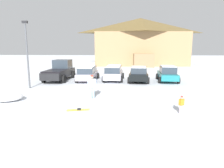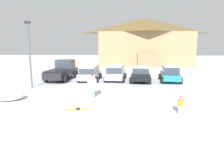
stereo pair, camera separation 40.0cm
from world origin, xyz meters
name	(u,v)px [view 1 (the left image)]	position (x,y,z in m)	size (l,w,h in m)	color
ground	(118,131)	(0.00, 0.00, 0.00)	(160.00, 160.00, 0.00)	silver
ski_lodge	(140,41)	(3.62, 33.40, 4.67)	(18.61, 12.14, 9.21)	#9B7B53
parked_white_suv	(88,73)	(-3.57, 12.97, 0.84)	(2.13, 4.73, 1.53)	white
parked_silver_wagon	(114,72)	(-0.79, 13.30, 0.87)	(2.27, 4.61, 1.59)	silver
parked_black_sedan	(139,74)	(1.83, 12.64, 0.80)	(2.38, 4.25, 1.58)	black
parked_teal_hatchback	(167,74)	(4.87, 12.93, 0.83)	(2.29, 4.29, 1.65)	#1D777E
pickup_truck	(60,71)	(-6.69, 13.39, 0.99)	(2.50, 5.82, 2.15)	black
skier_adult_in_blue_parka	(92,85)	(-1.94, 5.41, 0.94)	(0.61, 0.32, 1.67)	#95B9C4
skier_child_in_orange_jacket	(181,104)	(3.34, 2.44, 0.56)	(0.34, 0.23, 0.99)	#E5A8C1
pair_of_skis	(78,110)	(-2.34, 2.79, 0.02)	(1.34, 0.55, 0.08)	gold
lamp_post	(27,51)	(-7.98, 8.73, 3.20)	(0.44, 0.24, 5.70)	#515459
plowed_snow_pile	(6,97)	(-7.60, 4.53, 0.27)	(2.12, 1.69, 0.54)	white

